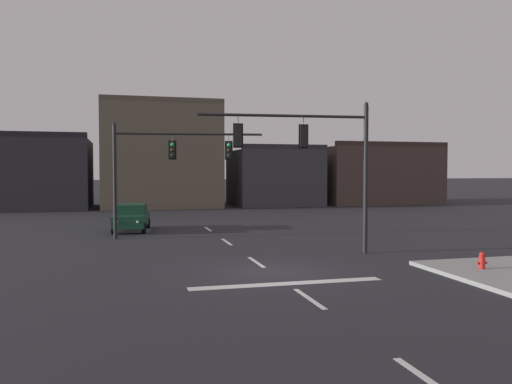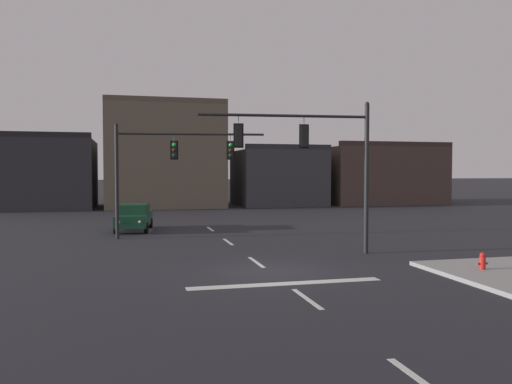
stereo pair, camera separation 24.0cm
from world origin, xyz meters
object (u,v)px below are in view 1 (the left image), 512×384
at_px(signal_mast_near_side, 318,152).
at_px(car_lot_nearside, 132,217).
at_px(fire_hydrant, 482,264).
at_px(signal_mast_far_side, 161,160).

height_order(signal_mast_near_side, car_lot_nearside, signal_mast_near_side).
bearing_deg(signal_mast_near_side, fire_hydrant, -51.79).
bearing_deg(fire_hydrant, signal_mast_near_side, 128.21).
height_order(signal_mast_far_side, car_lot_nearside, signal_mast_far_side).
bearing_deg(car_lot_nearside, fire_hydrant, -54.02).
relative_size(signal_mast_near_side, car_lot_nearside, 1.60).
xyz_separation_m(car_lot_nearside, fire_hydrant, (11.79, -16.24, -0.53)).
xyz_separation_m(signal_mast_near_side, fire_hydrant, (4.16, -5.28, -4.09)).
relative_size(car_lot_nearside, fire_hydrant, 6.15).
relative_size(signal_mast_far_side, car_lot_nearside, 1.71).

